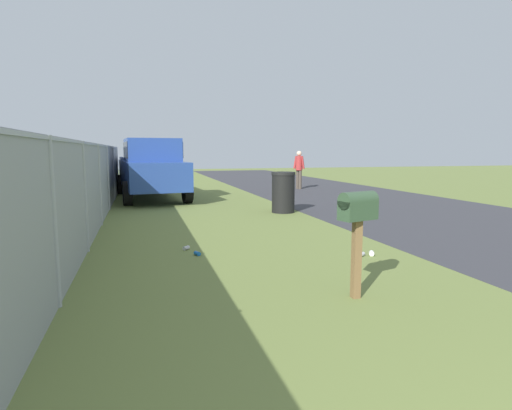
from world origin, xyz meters
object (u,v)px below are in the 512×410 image
(mailbox, at_px, (358,214))
(trash_bin, at_px, (283,192))
(pickup_truck, at_px, (151,167))
(pedestrian, at_px, (299,167))

(mailbox, height_order, trash_bin, mailbox)
(mailbox, relative_size, trash_bin, 1.11)
(pickup_truck, distance_m, pedestrian, 6.78)
(trash_bin, bearing_deg, pedestrian, -24.69)
(pickup_truck, relative_size, trash_bin, 5.14)
(mailbox, bearing_deg, pedestrian, -35.05)
(pedestrian, bearing_deg, pickup_truck, 163.43)
(mailbox, distance_m, pickup_truck, 11.14)
(mailbox, bearing_deg, trash_bin, -28.53)
(pickup_truck, bearing_deg, mailbox, 4.69)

